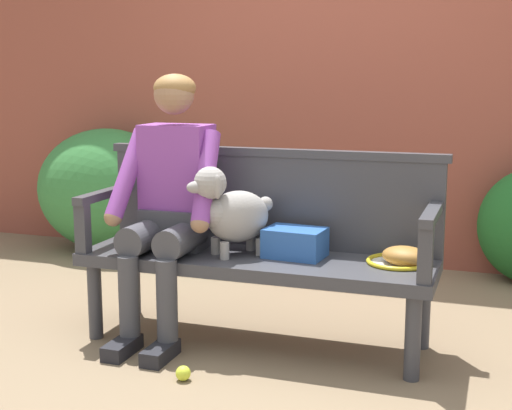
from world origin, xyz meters
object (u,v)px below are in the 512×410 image
(garden_bench, at_px, (256,267))
(baseball_glove, at_px, (405,256))
(tennis_racket, at_px, (397,260))
(dog_on_bench, at_px, (231,211))
(person_seated, at_px, (170,196))
(sports_bag, at_px, (295,243))
(tennis_ball, at_px, (183,373))

(garden_bench, bearing_deg, baseball_glove, 3.96)
(tennis_racket, bearing_deg, dog_on_bench, -170.33)
(person_seated, xyz_separation_m, baseball_glove, (1.15, 0.06, -0.23))
(garden_bench, xyz_separation_m, sports_bag, (0.18, 0.04, 0.13))
(dog_on_bench, relative_size, baseball_glove, 2.00)
(tennis_ball, bearing_deg, garden_bench, 74.43)
(dog_on_bench, relative_size, tennis_ball, 6.67)
(tennis_racket, bearing_deg, sports_bag, -172.94)
(garden_bench, distance_m, tennis_racket, 0.68)
(sports_bag, bearing_deg, garden_bench, -167.23)
(garden_bench, relative_size, tennis_racket, 2.98)
(sports_bag, distance_m, tennis_ball, 0.82)
(sports_bag, bearing_deg, tennis_ball, -120.06)
(sports_bag, bearing_deg, dog_on_bench, -166.25)
(sports_bag, height_order, tennis_ball, sports_bag)
(person_seated, relative_size, tennis_racket, 2.27)
(person_seated, relative_size, sports_bag, 4.68)
(baseball_glove, relative_size, sports_bag, 0.79)
(person_seated, bearing_deg, garden_bench, 1.91)
(garden_bench, distance_m, person_seated, 0.55)
(dog_on_bench, xyz_separation_m, sports_bag, (0.30, 0.07, -0.15))
(garden_bench, bearing_deg, person_seated, -178.09)
(baseball_glove, bearing_deg, dog_on_bench, -158.22)
(garden_bench, relative_size, sports_bag, 6.17)
(tennis_racket, height_order, sports_bag, sports_bag)
(garden_bench, relative_size, baseball_glove, 7.85)
(garden_bench, height_order, person_seated, person_seated)
(baseball_glove, bearing_deg, tennis_racket, 144.94)
(person_seated, distance_m, tennis_racket, 1.15)
(tennis_racket, relative_size, sports_bag, 2.07)
(tennis_ball, bearing_deg, person_seated, 119.70)
(person_seated, bearing_deg, baseball_glove, 3.17)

